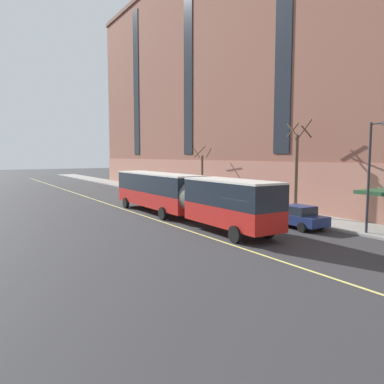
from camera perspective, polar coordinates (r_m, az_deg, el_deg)
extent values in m
plane|color=#303033|center=(22.49, 8.76, -7.23)|extent=(260.00, 260.00, 0.00)
cube|color=gray|center=(30.56, 17.51, -3.88)|extent=(4.12, 160.00, 0.15)
cube|color=#A56A58|center=(30.06, 24.44, -0.19)|extent=(0.14, 110.00, 4.40)
cube|color=#1E232B|center=(37.10, 13.87, 23.75)|extent=(0.10, 2.00, 22.98)
cube|color=#1E232B|center=(49.72, -0.60, 19.15)|extent=(0.10, 2.00, 22.98)
cube|color=#1E232B|center=(64.13, -8.51, 16.00)|extent=(0.10, 2.00, 22.98)
cube|color=red|center=(32.64, -5.37, -1.01)|extent=(2.50, 11.84, 1.22)
cube|color=black|center=(32.52, -5.39, 1.37)|extent=(2.51, 11.84, 1.50)
cube|color=silver|center=(32.47, -5.40, 2.80)|extent=(2.52, 11.84, 0.12)
cube|color=#19232D|center=(37.95, -9.34, 1.70)|extent=(2.28, 0.08, 1.12)
cube|color=orange|center=(37.92, -9.36, 2.78)|extent=(1.73, 0.06, 0.28)
cube|color=black|center=(38.12, -9.31, -0.89)|extent=(2.43, 0.12, 0.24)
cube|color=white|center=(37.78, -10.53, -0.58)|extent=(0.28, 0.06, 0.18)
cube|color=white|center=(38.42, -8.12, -0.44)|extent=(0.28, 0.06, 0.18)
cylinder|color=#595651|center=(26.98, 0.62, -0.76)|extent=(2.36, 1.00, 2.35)
cube|color=red|center=(23.68, 5.99, -3.51)|extent=(2.49, 7.34, 1.22)
cube|color=black|center=(23.51, 6.02, -0.23)|extent=(2.50, 7.34, 1.50)
cube|color=silver|center=(23.44, 6.04, 1.73)|extent=(2.52, 7.34, 0.12)
cylinder|color=black|center=(36.01, -10.03, -1.63)|extent=(0.30, 1.00, 1.00)
cylinder|color=black|center=(36.97, -6.46, -1.39)|extent=(0.30, 1.00, 1.00)
cylinder|color=black|center=(29.04, -4.47, -3.27)|extent=(0.30, 1.00, 1.00)
cylinder|color=black|center=(30.23, -0.28, -2.91)|extent=(0.30, 1.00, 1.00)
cylinder|color=black|center=(21.50, 6.61, -6.43)|extent=(0.30, 1.00, 1.00)
cylinder|color=black|center=(23.08, 11.48, -5.67)|extent=(0.30, 1.00, 1.00)
cube|color=navy|center=(36.18, 1.44, -1.29)|extent=(1.91, 4.75, 0.64)
cube|color=#232D38|center=(35.91, 1.64, -0.37)|extent=(1.62, 2.16, 0.56)
cube|color=navy|center=(35.88, 1.64, 0.10)|extent=(1.58, 2.07, 0.04)
cylinder|color=black|center=(37.04, -0.87, -1.62)|extent=(0.24, 0.65, 0.64)
cylinder|color=black|center=(37.90, 1.42, -1.46)|extent=(0.24, 0.65, 0.64)
cylinder|color=black|center=(34.54, 1.46, -2.15)|extent=(0.24, 0.65, 0.64)
cylinder|color=black|center=(35.46, 3.86, -1.96)|extent=(0.24, 0.65, 0.64)
cube|color=navy|center=(26.84, 15.58, -3.89)|extent=(1.85, 4.41, 0.64)
cube|color=#232D38|center=(26.60, 15.95, -2.68)|extent=(1.61, 1.99, 0.56)
cube|color=navy|center=(26.56, 15.97, -2.04)|extent=(1.58, 1.90, 0.04)
cylinder|color=black|center=(27.22, 12.18, -4.36)|extent=(0.23, 0.64, 0.64)
cylinder|color=black|center=(28.46, 14.80, -4.00)|extent=(0.23, 0.64, 0.64)
cylinder|color=black|center=(25.34, 16.41, -5.20)|extent=(0.23, 0.64, 0.64)
cylinder|color=black|center=(26.66, 19.01, -4.75)|extent=(0.23, 0.64, 0.64)
cube|color=silver|center=(50.63, -8.66, 0.61)|extent=(1.79, 4.72, 0.64)
cube|color=#232D38|center=(50.37, -8.56, 1.27)|extent=(1.56, 2.13, 0.56)
cube|color=silver|center=(50.35, -8.57, 1.61)|extent=(1.52, 2.04, 0.04)
cylinder|color=black|center=(51.68, -10.17, 0.33)|extent=(0.23, 0.64, 0.64)
cylinder|color=black|center=(52.33, -8.43, 0.42)|extent=(0.23, 0.64, 0.64)
cylinder|color=black|center=(48.99, -8.89, 0.07)|extent=(0.23, 0.64, 0.64)
cylinder|color=black|center=(49.68, -7.08, 0.17)|extent=(0.23, 0.64, 0.64)
cylinder|color=brown|center=(31.33, 15.59, 2.49)|extent=(0.27, 0.27, 6.47)
cylinder|color=brown|center=(31.85, 16.81, 9.19)|extent=(0.32, 1.58, 1.45)
cylinder|color=brown|center=(31.79, 15.10, 9.07)|extent=(1.22, 0.27, 1.24)
cylinder|color=brown|center=(30.96, 15.06, 9.09)|extent=(0.14, 1.18, 1.17)
cylinder|color=brown|center=(30.96, 17.04, 8.81)|extent=(1.62, 0.49, 0.94)
cylinder|color=brown|center=(42.06, 1.56, 2.28)|extent=(0.24, 0.24, 4.80)
cylinder|color=brown|center=(42.24, 2.56, 5.95)|extent=(0.50, 1.56, 1.09)
cylinder|color=brown|center=(42.58, 1.18, 6.13)|extent=(1.39, 0.28, 1.33)
cylinder|color=brown|center=(41.69, 0.70, 6.00)|extent=(0.28, 1.48, 1.13)
cylinder|color=#2D2D30|center=(25.58, 25.31, 1.92)|extent=(0.16, 0.16, 6.83)
cylinder|color=#2D2D30|center=(25.32, 26.68, 9.34)|extent=(0.10, 1.10, 0.10)
cylinder|color=red|center=(30.80, 12.67, -3.03)|extent=(0.24, 0.24, 0.55)
sphere|color=silver|center=(30.75, 12.69, -2.39)|extent=(0.20, 0.20, 0.20)
cylinder|color=silver|center=(30.68, 12.46, -2.95)|extent=(0.10, 0.09, 0.09)
cylinder|color=silver|center=(30.91, 12.89, -2.90)|extent=(0.10, 0.09, 0.09)
cube|color=#E0D66B|center=(23.89, 1.01, -6.40)|extent=(0.16, 140.00, 0.01)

